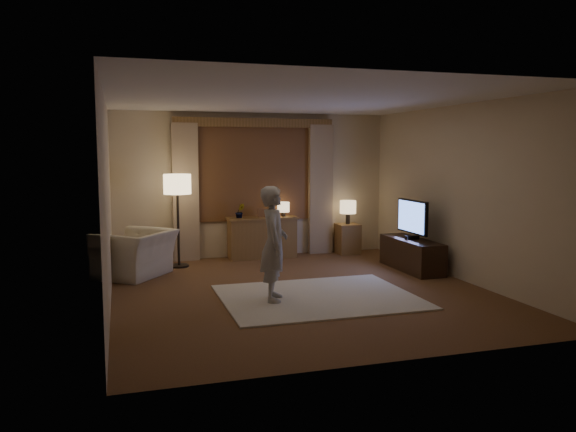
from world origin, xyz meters
name	(u,v)px	position (x,y,z in m)	size (l,w,h in m)	color
room	(290,192)	(0.00, 0.50, 1.33)	(5.04, 5.54, 2.64)	brown
rug	(318,297)	(0.10, -0.42, 0.01)	(2.50, 2.00, 0.02)	beige
sideboard	(262,239)	(0.08, 2.50, 0.35)	(1.20, 0.40, 0.70)	brown
picture_frame	(262,214)	(0.08, 2.50, 0.80)	(0.16, 0.02, 0.20)	brown
plant	(240,212)	(-0.32, 2.50, 0.85)	(0.17, 0.13, 0.30)	#999999
table_lamp_sideboard	(283,208)	(0.48, 2.50, 0.90)	(0.22, 0.22, 0.30)	black
floor_lamp	(177,189)	(-1.44, 2.13, 1.29)	(0.45, 0.45, 1.54)	black
armchair	(135,254)	(-2.15, 1.58, 0.35)	(1.08, 0.94, 0.70)	beige
side_table	(348,239)	(1.72, 2.45, 0.28)	(0.40, 0.40, 0.56)	brown
table_lamp_side	(348,208)	(1.72, 2.45, 0.87)	(0.30, 0.30, 0.44)	black
tv_stand	(412,254)	(2.15, 0.80, 0.25)	(0.45, 1.40, 0.50)	black
tv	(412,218)	(2.15, 0.80, 0.85)	(0.22, 0.88, 0.64)	black
person	(274,244)	(-0.50, -0.43, 0.75)	(0.53, 0.35, 1.46)	#A49F98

